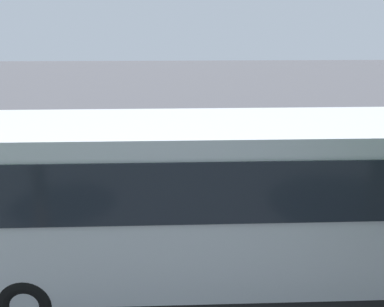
{
  "coord_description": "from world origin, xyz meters",
  "views": [
    {
      "loc": [
        1.74,
        13.55,
        5.08
      ],
      "look_at": [
        1.21,
        -0.07,
        1.1
      ],
      "focal_mm": 45.4,
      "sensor_mm": 36.0,
      "label": 1
    }
  ],
  "objects_px": {
    "spectator_centre": "(197,187)",
    "parked_motorcycle_silver": "(377,212)",
    "tour_bus": "(250,207)",
    "traffic_cone": "(176,156)",
    "spectator_far_left": "(291,184)",
    "parked_motorcycle_dark": "(278,214)",
    "stunt_motorcycle": "(119,133)",
    "spectator_left": "(245,184)"
  },
  "relations": [
    {
      "from": "spectator_far_left",
      "to": "parked_motorcycle_dark",
      "type": "height_order",
      "value": "spectator_far_left"
    },
    {
      "from": "spectator_centre",
      "to": "stunt_motorcycle",
      "type": "xyz_separation_m",
      "value": [
        2.48,
        -5.71,
        -0.04
      ]
    },
    {
      "from": "tour_bus",
      "to": "parked_motorcycle_silver",
      "type": "height_order",
      "value": "tour_bus"
    },
    {
      "from": "parked_motorcycle_silver",
      "to": "stunt_motorcycle",
      "type": "xyz_separation_m",
      "value": [
        6.77,
        -6.16,
        0.48
      ]
    },
    {
      "from": "spectator_far_left",
      "to": "parked_motorcycle_silver",
      "type": "xyz_separation_m",
      "value": [
        -1.93,
        0.71,
        -0.5
      ]
    },
    {
      "from": "tour_bus",
      "to": "parked_motorcycle_dark",
      "type": "bearing_deg",
      "value": -114.22
    },
    {
      "from": "spectator_centre",
      "to": "traffic_cone",
      "type": "distance_m",
      "value": 5.12
    },
    {
      "from": "tour_bus",
      "to": "stunt_motorcycle",
      "type": "bearing_deg",
      "value": -68.72
    },
    {
      "from": "tour_bus",
      "to": "spectator_left",
      "type": "relative_size",
      "value": 6.51
    },
    {
      "from": "spectator_far_left",
      "to": "traffic_cone",
      "type": "bearing_deg",
      "value": -59.31
    },
    {
      "from": "parked_motorcycle_silver",
      "to": "traffic_cone",
      "type": "distance_m",
      "value": 7.28
    },
    {
      "from": "spectator_centre",
      "to": "parked_motorcycle_silver",
      "type": "distance_m",
      "value": 4.34
    },
    {
      "from": "spectator_left",
      "to": "parked_motorcycle_dark",
      "type": "xyz_separation_m",
      "value": [
        -0.7,
        0.6,
        -0.53
      ]
    },
    {
      "from": "spectator_left",
      "to": "parked_motorcycle_dark",
      "type": "bearing_deg",
      "value": 139.42
    },
    {
      "from": "tour_bus",
      "to": "spectator_left",
      "type": "height_order",
      "value": "tour_bus"
    },
    {
      "from": "parked_motorcycle_dark",
      "to": "traffic_cone",
      "type": "xyz_separation_m",
      "value": [
        2.38,
        -5.48,
        -0.18
      ]
    },
    {
      "from": "spectator_left",
      "to": "parked_motorcycle_silver",
      "type": "xyz_separation_m",
      "value": [
        -3.09,
        0.61,
        -0.53
      ]
    },
    {
      "from": "spectator_left",
      "to": "tour_bus",
      "type": "bearing_deg",
      "value": 83.05
    },
    {
      "from": "tour_bus",
      "to": "parked_motorcycle_silver",
      "type": "relative_size",
      "value": 5.38
    },
    {
      "from": "spectator_left",
      "to": "stunt_motorcycle",
      "type": "distance_m",
      "value": 6.66
    },
    {
      "from": "tour_bus",
      "to": "parked_motorcycle_silver",
      "type": "distance_m",
      "value": 4.33
    },
    {
      "from": "tour_bus",
      "to": "traffic_cone",
      "type": "xyz_separation_m",
      "value": [
        1.32,
        -7.84,
        -1.34
      ]
    },
    {
      "from": "tour_bus",
      "to": "spectator_far_left",
      "type": "bearing_deg",
      "value": -116.54
    },
    {
      "from": "parked_motorcycle_silver",
      "to": "parked_motorcycle_dark",
      "type": "height_order",
      "value": "same"
    },
    {
      "from": "spectator_left",
      "to": "spectator_centre",
      "type": "distance_m",
      "value": 1.2
    },
    {
      "from": "parked_motorcycle_dark",
      "to": "stunt_motorcycle",
      "type": "relative_size",
      "value": 1.0
    },
    {
      "from": "spectator_far_left",
      "to": "stunt_motorcycle",
      "type": "height_order",
      "value": "spectator_far_left"
    },
    {
      "from": "spectator_far_left",
      "to": "stunt_motorcycle",
      "type": "bearing_deg",
      "value": -48.42
    },
    {
      "from": "traffic_cone",
      "to": "tour_bus",
      "type": "bearing_deg",
      "value": 99.52
    },
    {
      "from": "spectator_left",
      "to": "stunt_motorcycle",
      "type": "xyz_separation_m",
      "value": [
        3.67,
        -5.55,
        -0.05
      ]
    },
    {
      "from": "parked_motorcycle_silver",
      "to": "parked_motorcycle_dark",
      "type": "distance_m",
      "value": 2.39
    },
    {
      "from": "tour_bus",
      "to": "parked_motorcycle_dark",
      "type": "xyz_separation_m",
      "value": [
        -1.06,
        -2.36,
        -1.16
      ]
    },
    {
      "from": "parked_motorcycle_dark",
      "to": "parked_motorcycle_silver",
      "type": "bearing_deg",
      "value": 179.71
    },
    {
      "from": "spectator_centre",
      "to": "parked_motorcycle_silver",
      "type": "relative_size",
      "value": 0.83
    },
    {
      "from": "tour_bus",
      "to": "stunt_motorcycle",
      "type": "distance_m",
      "value": 9.16
    },
    {
      "from": "spectator_far_left",
      "to": "tour_bus",
      "type": "bearing_deg",
      "value": 63.46
    },
    {
      "from": "parked_motorcycle_dark",
      "to": "spectator_left",
      "type": "bearing_deg",
      "value": -40.58
    },
    {
      "from": "stunt_motorcycle",
      "to": "spectator_centre",
      "type": "bearing_deg",
      "value": 113.5
    },
    {
      "from": "parked_motorcycle_dark",
      "to": "stunt_motorcycle",
      "type": "xyz_separation_m",
      "value": [
        4.38,
        -6.15,
        0.48
      ]
    },
    {
      "from": "parked_motorcycle_silver",
      "to": "stunt_motorcycle",
      "type": "distance_m",
      "value": 9.17
    },
    {
      "from": "tour_bus",
      "to": "parked_motorcycle_dark",
      "type": "height_order",
      "value": "tour_bus"
    },
    {
      "from": "spectator_centre",
      "to": "parked_motorcycle_silver",
      "type": "xyz_separation_m",
      "value": [
        -4.28,
        0.45,
        -0.53
      ]
    }
  ]
}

